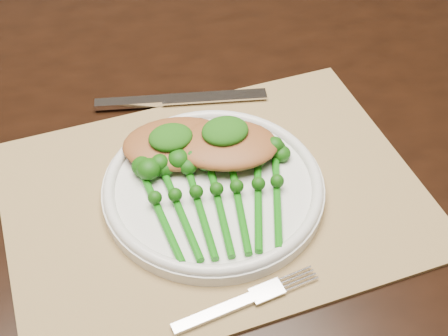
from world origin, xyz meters
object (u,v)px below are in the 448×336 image
object	(u,v)px
dinner_plate	(213,187)
dining_table	(178,305)
placemat	(214,197)
broccolini_bundle	(220,208)
chicken_fillet_left	(177,143)

from	to	relation	value
dinner_plate	dining_table	bearing A→B (deg)	107.36
dining_table	placemat	world-z (taller)	placemat
broccolini_bundle	dinner_plate	bearing A→B (deg)	91.10
placemat	dinner_plate	bearing A→B (deg)	91.62
dining_table	broccolini_bundle	world-z (taller)	broccolini_bundle
dining_table	placemat	size ratio (longest dim) A/B	3.74
placemat	chicken_fillet_left	size ratio (longest dim) A/B	3.61
chicken_fillet_left	broccolini_bundle	bearing A→B (deg)	-69.20
placemat	dinner_plate	size ratio (longest dim) A/B	1.85
placemat	broccolini_bundle	bearing A→B (deg)	-99.39
chicken_fillet_left	dining_table	bearing A→B (deg)	114.96
dining_table	dinner_plate	distance (m)	0.40
placemat	dinner_plate	distance (m)	0.01
placemat	broccolini_bundle	size ratio (longest dim) A/B	2.46
placemat	dining_table	bearing A→B (deg)	106.02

